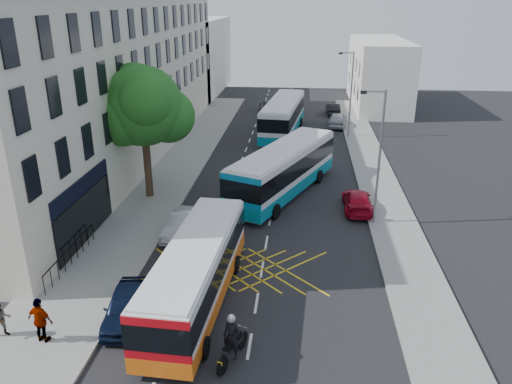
% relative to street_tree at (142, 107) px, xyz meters
% --- Properties ---
extents(ground, '(120.00, 120.00, 0.00)m').
position_rel_street_tree_xyz_m(ground, '(8.51, -14.97, -6.29)').
color(ground, black).
rests_on(ground, ground).
extents(pavement_left, '(5.00, 70.00, 0.15)m').
position_rel_street_tree_xyz_m(pavement_left, '(0.01, 0.03, -6.22)').
color(pavement_left, gray).
rests_on(pavement_left, ground).
extents(pavement_right, '(3.00, 70.00, 0.15)m').
position_rel_street_tree_xyz_m(pavement_right, '(16.01, 0.03, -6.22)').
color(pavement_right, gray).
rests_on(pavement_right, ground).
extents(terrace_main, '(8.30, 45.00, 13.50)m').
position_rel_street_tree_xyz_m(terrace_main, '(-5.49, 9.52, 0.46)').
color(terrace_main, beige).
rests_on(terrace_main, ground).
extents(terrace_far, '(8.00, 20.00, 10.00)m').
position_rel_street_tree_xyz_m(terrace_far, '(-5.49, 40.03, -1.29)').
color(terrace_far, silver).
rests_on(terrace_far, ground).
extents(building_right, '(6.00, 18.00, 8.00)m').
position_rel_street_tree_xyz_m(building_right, '(19.51, 33.03, -2.29)').
color(building_right, silver).
rests_on(building_right, ground).
extents(street_tree, '(6.30, 5.70, 8.80)m').
position_rel_street_tree_xyz_m(street_tree, '(0.00, 0.00, 0.00)').
color(street_tree, '#382619').
rests_on(street_tree, pavement_left).
extents(lamp_near, '(1.45, 0.15, 8.00)m').
position_rel_street_tree_xyz_m(lamp_near, '(14.71, -2.97, -1.68)').
color(lamp_near, slate).
rests_on(lamp_near, pavement_right).
extents(lamp_far, '(1.45, 0.15, 8.00)m').
position_rel_street_tree_xyz_m(lamp_far, '(14.71, 17.03, -1.68)').
color(lamp_far, slate).
rests_on(lamp_far, pavement_right).
extents(railings, '(0.08, 5.60, 1.14)m').
position_rel_street_tree_xyz_m(railings, '(-1.19, -9.67, -5.57)').
color(railings, black).
rests_on(railings, pavement_left).
extents(bus_near, '(3.07, 10.73, 2.98)m').
position_rel_street_tree_xyz_m(bus_near, '(5.85, -12.15, -4.72)').
color(bus_near, silver).
rests_on(bus_near, ground).
extents(bus_mid, '(7.24, 12.16, 3.38)m').
position_rel_street_tree_xyz_m(bus_mid, '(9.11, 1.50, -4.51)').
color(bus_mid, silver).
rests_on(bus_mid, ground).
extents(bus_far, '(4.08, 12.48, 3.45)m').
position_rel_street_tree_xyz_m(bus_far, '(8.37, 17.74, -4.48)').
color(bus_far, silver).
rests_on(bus_far, ground).
extents(motorbike, '(0.97, 2.26, 2.08)m').
position_rel_street_tree_xyz_m(motorbike, '(7.95, -15.84, -5.31)').
color(motorbike, black).
rests_on(motorbike, ground).
extents(parked_car_blue, '(2.12, 4.18, 1.37)m').
position_rel_street_tree_xyz_m(parked_car_blue, '(3.09, -13.72, -5.61)').
color(parked_car_blue, black).
rests_on(parked_car_blue, ground).
extents(parked_car_silver, '(1.82, 4.21, 1.35)m').
position_rel_street_tree_xyz_m(parked_car_silver, '(3.61, -5.43, -5.62)').
color(parked_car_silver, '#AFB1B7').
rests_on(parked_car_silver, ground).
extents(red_hatchback, '(1.77, 4.34, 1.26)m').
position_rel_street_tree_xyz_m(red_hatchback, '(14.01, -0.82, -5.66)').
color(red_hatchback, '#A9071F').
rests_on(red_hatchback, ground).
extents(distant_car_grey, '(2.74, 4.95, 1.31)m').
position_rel_street_tree_xyz_m(distant_car_grey, '(6.37, 27.62, -5.64)').
color(distant_car_grey, '#3C3D43').
rests_on(distant_car_grey, ground).
extents(distant_car_silver, '(2.34, 4.63, 1.51)m').
position_rel_street_tree_xyz_m(distant_car_silver, '(14.01, 21.38, -5.54)').
color(distant_car_silver, '#ACB0B4').
rests_on(distant_car_silver, ground).
extents(distant_car_dark, '(1.57, 4.05, 1.31)m').
position_rel_street_tree_xyz_m(distant_car_dark, '(13.80, 27.17, -5.63)').
color(distant_car_dark, black).
rests_on(distant_car_dark, ground).
extents(pedestrian_near, '(0.96, 0.92, 1.56)m').
position_rel_street_tree_xyz_m(pedestrian_near, '(-1.41, -15.44, -5.36)').
color(pedestrian_near, gray).
rests_on(pedestrian_near, pavement_left).
extents(pedestrian_far, '(1.22, 0.73, 1.95)m').
position_rel_street_tree_xyz_m(pedestrian_far, '(0.34, -15.58, -5.17)').
color(pedestrian_far, gray).
rests_on(pedestrian_far, pavement_left).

